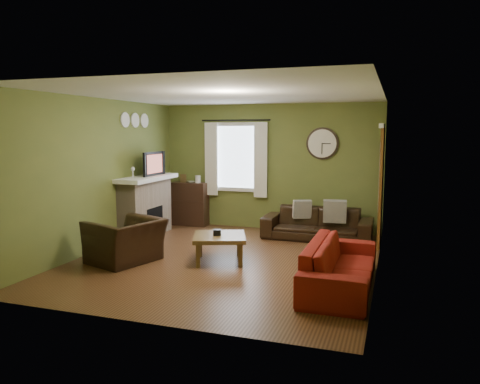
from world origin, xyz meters
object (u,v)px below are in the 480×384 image
(coffee_table, at_px, (219,248))
(bookshelf, at_px, (190,204))
(armchair, at_px, (126,241))
(sofa_brown, at_px, (317,224))
(sofa_red, at_px, (340,265))

(coffee_table, bearing_deg, bookshelf, 123.48)
(armchair, distance_m, coffee_table, 1.47)
(sofa_brown, height_order, coffee_table, sofa_brown)
(coffee_table, bearing_deg, sofa_red, -18.35)
(bookshelf, xyz_separation_m, sofa_red, (3.61, -3.16, -0.17))
(sofa_brown, distance_m, sofa_red, 2.80)
(sofa_red, height_order, armchair, armchair)
(sofa_brown, xyz_separation_m, coffee_table, (-1.20, -2.05, -0.09))
(sofa_red, distance_m, armchair, 3.32)
(sofa_red, xyz_separation_m, armchair, (-3.32, 0.15, 0.03))
(armchair, xyz_separation_m, coffee_table, (1.38, 0.50, -0.12))
(armchair, bearing_deg, coffee_table, 127.43)
(sofa_brown, bearing_deg, sofa_red, -74.48)
(bookshelf, distance_m, sofa_red, 4.80)
(sofa_brown, bearing_deg, armchair, -135.32)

